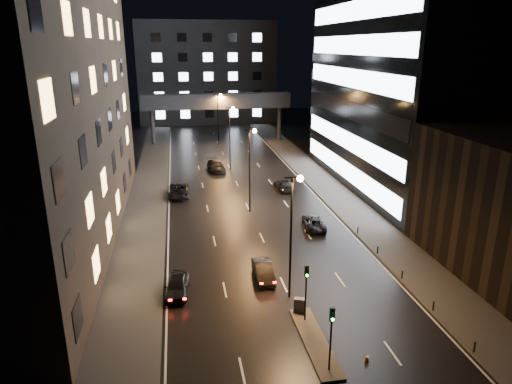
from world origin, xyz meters
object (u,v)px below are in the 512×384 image
Objects in this scene: car_away_a at (177,286)px; car_away_c at (179,191)px; car_toward_b at (284,185)px; car_toward_a at (314,222)px; utility_cabinet at (300,305)px; car_away_b at (263,271)px; car_away_d at (216,166)px.

car_away_c is at bearing 95.84° from car_away_a.
car_toward_b is at bearing 3.32° from car_away_c.
car_toward_a is at bearing -41.75° from car_away_c.
utility_cabinet is (-5.95, -16.10, 0.03)m from car_toward_a.
car_away_c is 14.48m from car_toward_b.
car_toward_a reaches higher than utility_cabinet.
car_away_a is 10.07m from utility_cabinet.
utility_cabinet is (1.69, -5.72, -0.02)m from car_away_b.
utility_cabinet is at bearing -92.88° from car_away_d.
car_away_c is 19.97m from car_toward_a.
car_toward_a is (15.00, 11.70, -0.09)m from car_away_a.
car_away_a is 38.04m from car_away_d.
car_away_a reaches higher than utility_cabinet.
car_away_b is 12.89m from car_toward_a.
car_away_c is at bearing -35.87° from car_toward_a.
car_away_c is 1.18× the size of car_toward_b.
car_away_d reaches higher than utility_cabinet.
car_toward_b reaches higher than utility_cabinet.
car_away_d reaches higher than car_away_c.
car_away_b is at bearing -72.47° from car_away_c.
car_away_b is 5.97m from utility_cabinet.
car_toward_a is (14.53, -13.70, -0.12)m from car_away_c.
car_away_b is 0.77× the size of car_away_d.
car_toward_a is at bearing 44.84° from car_away_a.
car_away_c is at bearing -0.75° from car_toward_b.
car_away_b is 25.05m from car_away_c.
car_toward_a is 4.40× the size of utility_cabinet.
car_away_d is (6.04, 12.08, 0.04)m from car_away_c.
utility_cabinet is (8.59, -29.80, -0.09)m from car_away_c.
car_toward_b is at bearing 99.54° from utility_cabinet.
car_away_d is at bearing -64.33° from car_toward_a.
car_away_d reaches higher than car_away_b.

